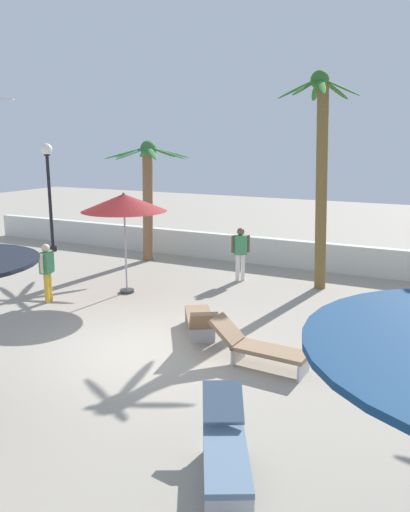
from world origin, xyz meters
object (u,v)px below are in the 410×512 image
object	(u,v)px
palm_tree_2	(148,184)
lamp_post_0	(49,180)
guest_1	(47,267)
guest_0	(240,249)
palm_tree_0	(321,160)
lounge_chair_1	(225,444)
lounge_chair_0	(200,319)
patio_umbrella_1	(124,203)
lounge_chair_2	(258,346)

from	to	relation	value
palm_tree_2	lamp_post_0	distance (m)	4.14
guest_1	palm_tree_2	bearing A→B (deg)	92.74
lamp_post_0	guest_0	distance (m)	8.23
lamp_post_0	guest_0	bearing A→B (deg)	-4.77
palm_tree_0	guest_1	size ratio (longest dim) A/B	3.85
lounge_chair_1	guest_1	distance (m)	8.32
lounge_chair_0	palm_tree_0	bearing A→B (deg)	75.84
palm_tree_2	lounge_chair_1	bearing A→B (deg)	-52.59
lamp_post_0	lounge_chair_0	xyz separation A→B (m)	(9.01, -5.18, -2.29)
guest_1	lounge_chair_0	bearing A→B (deg)	-4.12
patio_umbrella_1	lounge_chair_0	world-z (taller)	patio_umbrella_1
palm_tree_0	guest_1	xyz separation A→B (m)	(-5.86, -4.49, -2.68)
lounge_chair_2	lamp_post_0	bearing A→B (deg)	150.46
palm_tree_2	guest_1	distance (m)	5.52
palm_tree_0	guest_0	size ratio (longest dim) A/B	3.68
lounge_chair_0	lounge_chair_2	bearing A→B (deg)	-27.70
palm_tree_0	lounge_chair_0	distance (m)	5.92
palm_tree_2	guest_0	world-z (taller)	palm_tree_2
lounge_chair_2	guest_1	distance (m)	6.44
palm_tree_0	lamp_post_0	bearing A→B (deg)	178.02
palm_tree_0	lounge_chair_1	bearing A→B (deg)	-82.15
guest_0	guest_1	bearing A→B (deg)	-131.20
palm_tree_0	lounge_chair_2	xyz separation A→B (m)	(0.44, -5.69, -3.21)
patio_umbrella_1	guest_0	bearing A→B (deg)	47.57
palm_tree_2	lounge_chair_2	world-z (taller)	palm_tree_2
lamp_post_0	lounge_chair_0	world-z (taller)	lamp_post_0
patio_umbrella_1	lamp_post_0	xyz separation A→B (m)	(-5.70, 3.22, 0.19)
lounge_chair_1	guest_0	bearing A→B (deg)	111.88
lounge_chair_0	lounge_chair_2	size ratio (longest dim) A/B	0.99
lounge_chair_1	guest_0	xyz separation A→B (m)	(-3.42, 8.52, 0.57)
guest_1	lounge_chair_1	bearing A→B (deg)	-31.58
lamp_post_0	palm_tree_2	bearing A→B (deg)	5.37
palm_tree_2	patio_umbrella_1	bearing A→B (deg)	-66.39
lounge_chair_0	guest_0	xyz separation A→B (m)	(-0.99, 4.51, 0.58)
patio_umbrella_1	lounge_chair_1	world-z (taller)	patio_umbrella_1
patio_umbrella_1	guest_0	distance (m)	3.77
lamp_post_0	lounge_chair_1	world-z (taller)	lamp_post_0
patio_umbrella_1	guest_1	size ratio (longest dim) A/B	1.80
lounge_chair_0	lounge_chair_1	world-z (taller)	lounge_chair_0
palm_tree_2	lounge_chair_0	bearing A→B (deg)	-48.69
lounge_chair_0	guest_1	xyz separation A→B (m)	(-4.64, 0.33, 0.54)
guest_1	lounge_chair_2	bearing A→B (deg)	-10.83
lamp_post_0	guest_1	bearing A→B (deg)	-47.92
palm_tree_0	lounge_chair_0	bearing A→B (deg)	-104.16
lamp_post_0	lounge_chair_2	xyz separation A→B (m)	(10.67, -6.05, -2.29)
palm_tree_2	lounge_chair_2	distance (m)	9.46
lounge_chair_0	lounge_chair_1	distance (m)	4.70
palm_tree_0	guest_1	distance (m)	7.85
guest_0	lounge_chair_2	bearing A→B (deg)	-63.82
palm_tree_2	lamp_post_0	world-z (taller)	palm_tree_2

